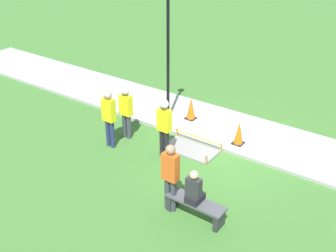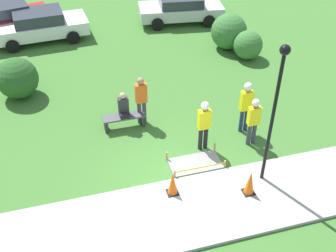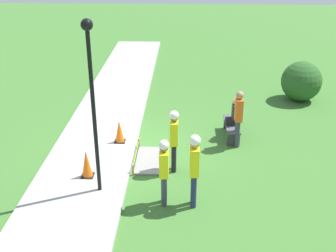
# 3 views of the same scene
# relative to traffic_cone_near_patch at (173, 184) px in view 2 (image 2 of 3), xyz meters

# --- Properties ---
(ground_plane) EXTENTS (60.00, 60.00, 0.00)m
(ground_plane) POSITION_rel_traffic_cone_near_patch_xyz_m (0.25, 0.55, -0.47)
(ground_plane) COLOR #3D702D
(sidewalk) EXTENTS (28.00, 2.59, 0.10)m
(sidewalk) POSITION_rel_traffic_cone_near_patch_xyz_m (0.25, -0.75, -0.42)
(sidewalk) COLOR #9E9E99
(sidewalk) RESTS_ON ground_plane
(wet_concrete_patch) EXTENTS (1.69, 0.94, 0.33)m
(wet_concrete_patch) POSITION_rel_traffic_cone_near_patch_xyz_m (1.07, 1.08, -0.43)
(wet_concrete_patch) COLOR gray
(wet_concrete_patch) RESTS_ON ground_plane
(traffic_cone_near_patch) EXTENTS (0.34, 0.34, 0.74)m
(traffic_cone_near_patch) POSITION_rel_traffic_cone_near_patch_xyz_m (0.00, 0.00, 0.00)
(traffic_cone_near_patch) COLOR black
(traffic_cone_near_patch) RESTS_ON sidewalk
(traffic_cone_far_patch) EXTENTS (0.34, 0.34, 0.79)m
(traffic_cone_far_patch) POSITION_rel_traffic_cone_near_patch_xyz_m (2.14, -0.59, 0.02)
(traffic_cone_far_patch) COLOR black
(traffic_cone_far_patch) RESTS_ON sidewalk
(park_bench) EXTENTS (1.51, 0.44, 0.49)m
(park_bench) POSITION_rel_traffic_cone_near_patch_xyz_m (-0.71, 3.64, -0.13)
(park_bench) COLOR #2D2D33
(park_bench) RESTS_ON ground_plane
(person_seated_on_bench) EXTENTS (0.36, 0.44, 0.89)m
(person_seated_on_bench) POSITION_rel_traffic_cone_near_patch_xyz_m (-0.69, 3.69, 0.37)
(person_seated_on_bench) COLOR black
(person_seated_on_bench) RESTS_ON park_bench
(worker_supervisor) EXTENTS (0.40, 0.26, 1.78)m
(worker_supervisor) POSITION_rel_traffic_cone_near_patch_xyz_m (3.20, 1.58, 0.59)
(worker_supervisor) COLOR #383D47
(worker_supervisor) RESTS_ON ground_plane
(worker_assistant) EXTENTS (0.40, 0.27, 1.85)m
(worker_assistant) POSITION_rel_traffic_cone_near_patch_xyz_m (1.56, 1.78, 0.65)
(worker_assistant) COLOR black
(worker_assistant) RESTS_ON ground_plane
(worker_trainee) EXTENTS (0.40, 0.28, 1.95)m
(worker_trainee) POSITION_rel_traffic_cone_near_patch_xyz_m (3.25, 2.31, 0.72)
(worker_trainee) COLOR navy
(worker_trainee) RESTS_ON ground_plane
(bystander_in_orange_shirt) EXTENTS (0.40, 0.24, 1.85)m
(bystander_in_orange_shirt) POSITION_rel_traffic_cone_near_patch_xyz_m (-0.04, 3.74, 0.59)
(bystander_in_orange_shirt) COLOR #383D47
(bystander_in_orange_shirt) RESTS_ON ground_plane
(lamppost_near) EXTENTS (0.28, 0.28, 4.42)m
(lamppost_near) POSITION_rel_traffic_cone_near_patch_xyz_m (2.79, -0.13, 2.48)
(lamppost_near) COLOR black
(lamppost_near) RESTS_ON sidewalk
(parked_car_red) EXTENTS (4.54, 2.86, 1.53)m
(parked_car_red) POSITION_rel_traffic_cone_near_patch_xyz_m (-4.76, 12.88, 0.34)
(parked_car_red) COLOR red
(parked_car_red) RESTS_ON ground_plane
(parked_car_silver) EXTENTS (4.52, 2.49, 1.37)m
(parked_car_silver) POSITION_rel_traffic_cone_near_patch_xyz_m (3.97, 11.98, 0.25)
(parked_car_silver) COLOR #BCBCC1
(parked_car_silver) RESTS_ON ground_plane
(parked_car_white) EXTENTS (4.61, 2.32, 1.45)m
(parked_car_white) POSITION_rel_traffic_cone_near_patch_xyz_m (-3.22, 11.73, 0.28)
(parked_car_white) COLOR white
(parked_car_white) RESTS_ON ground_plane
(shrub_rounded_near) EXTENTS (1.61, 1.61, 1.61)m
(shrub_rounded_near) POSITION_rel_traffic_cone_near_patch_xyz_m (-4.23, 6.75, 0.34)
(shrub_rounded_near) COLOR #285623
(shrub_rounded_near) RESTS_ON ground_plane
(shrub_rounded_mid) EXTENTS (1.29, 1.29, 1.29)m
(shrub_rounded_mid) POSITION_rel_traffic_cone_near_patch_xyz_m (5.63, 7.23, 0.18)
(shrub_rounded_mid) COLOR #387033
(shrub_rounded_mid) RESTS_ON ground_plane
(shrub_rounded_far) EXTENTS (1.66, 1.66, 1.66)m
(shrub_rounded_far) POSITION_rel_traffic_cone_near_patch_xyz_m (5.19, 8.42, 0.36)
(shrub_rounded_far) COLOR #387033
(shrub_rounded_far) RESTS_ON ground_plane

